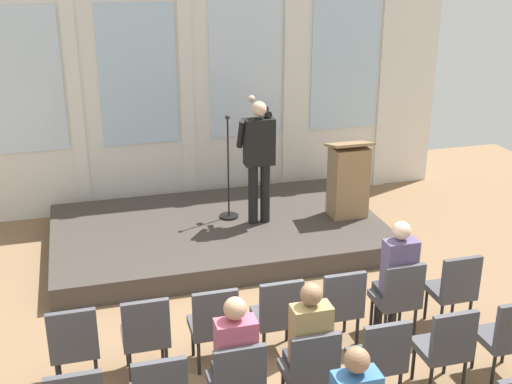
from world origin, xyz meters
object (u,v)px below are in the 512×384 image
Objects in this scene: chair_r1_c2 at (237,380)px; chair_r1_c3 at (311,368)px; chair_r0_c0 at (74,342)px; chair_r0_c2 at (214,322)px; chair_r1_c6 at (508,334)px; audience_r0_c5 at (397,273)px; chair_r1_c5 at (446,345)px; lectern at (348,180)px; chair_r0_c3 at (278,312)px; chair_r0_c6 at (454,286)px; audience_r1_c3 at (308,342)px; chair_r1_c4 at (380,356)px; speaker at (259,153)px; mic_stand at (229,196)px; audience_r1_c2 at (235,355)px; chair_r0_c4 at (340,303)px; chair_r0_c1 at (146,332)px; chair_r0_c5 at (398,295)px.

chair_r1_c3 is (0.69, 0.00, 0.00)m from chair_r1_c2.
chair_r0_c2 is at bearing 0.00° from chair_r0_c0.
chair_r0_c0 and chair_r1_c6 have the same top height.
chair_r1_c5 is (0.00, -1.07, -0.23)m from audience_r0_c5.
lectern reaches higher than chair_r1_c5.
chair_r0_c0 is 2.06m from chair_r0_c3.
audience_r1_c3 reaches higher than chair_r0_c6.
audience_r0_c5 is 1.29m from chair_r1_c4.
chair_r1_c4 is (1.37, -0.99, 0.00)m from chair_r0_c2.
speaker is at bearing 78.29° from chair_r0_c3.
chair_r0_c6 is (0.69, -0.08, -0.23)m from audience_r0_c5.
chair_r1_c3 is (-1.37, -1.07, -0.23)m from audience_r0_c5.
mic_stand is at bearing 105.73° from chair_r1_c5.
mic_stand reaches higher than chair_r0_c0.
mic_stand is 1.17× the size of audience_r1_c2.
lectern is 0.84× the size of audience_r0_c5.
chair_r1_c5 is at bearing -16.09° from chair_r0_c0.
chair_r0_c3 is at bearing 180.00° from chair_r0_c6.
chair_r1_c6 is at bearing -13.51° from chair_r0_c0.
audience_r1_c2 is 1.42× the size of chair_r1_c4.
chair_r0_c4 is (0.09, -2.85, -0.81)m from speaker.
chair_r1_c5 is at bearing -90.00° from audience_r0_c5.
audience_r1_c2 reaches higher than chair_r0_c0.
audience_r0_c5 is at bearing 37.88° from chair_r1_c3.
mic_stand reaches higher than chair_r0_c4.
audience_r0_c5 reaches higher than chair_r1_c5.
chair_r0_c4 is at bearing 0.00° from chair_r0_c1.
audience_r0_c5 is at bearing 35.77° from audience_r1_c3.
chair_r1_c3 is at bearing -90.00° from audience_r1_c3.
chair_r0_c0 is 0.68× the size of audience_r0_c5.
chair_r0_c3 is 0.69m from chair_r0_c4.
audience_r0_c5 is at bearing 1.63° from chair_r0_c1.
chair_r0_c2 is 1.69m from chair_r1_c4.
chair_r1_c2 and chair_r1_c5 have the same top height.
chair_r0_c5 is at bearing 55.26° from chair_r1_c4.
audience_r1_c3 is (-0.59, -3.76, -0.59)m from speaker.
audience_r0_c5 is 1.47× the size of chair_r0_c6.
audience_r0_c5 reaches higher than audience_r1_c3.
audience_r0_c5 is at bearing 57.27° from chair_r1_c4.
audience_r1_c3 is (-0.21, -4.04, 0.12)m from mic_stand.
chair_r0_c2 is 0.68× the size of audience_r0_c5.
audience_r1_c2 is at bearing -156.18° from chair_r0_c5.
speaker reaches higher than lectern.
speaker is 1.15× the size of mic_stand.
audience_r0_c5 is 1.47× the size of chair_r1_c5.
chair_r0_c2 is 1.00× the size of chair_r1_c6.
chair_r0_c0 is at bearing 144.21° from chair_r1_c2.
mic_stand is 4.14m from audience_r1_c2.
chair_r0_c3 is 0.99m from chair_r1_c3.
chair_r0_c1 is 2.76m from audience_r0_c5.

